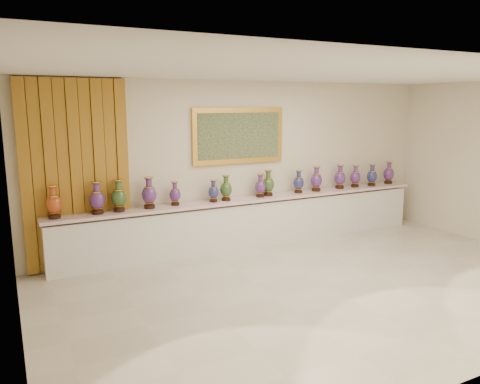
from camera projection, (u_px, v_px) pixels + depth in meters
The scene contains 19 objects.
ground at pixel (327, 286), 6.76m from camera, with size 8.00×8.00×0.00m, color beige.
room at pixel (106, 168), 7.45m from camera, with size 8.00×8.00×8.00m.
counter at pixel (252, 222), 8.66m from camera, with size 7.28×0.48×0.90m.
vase_0 at pixel (54, 204), 6.98m from camera, with size 0.26×0.26×0.50m.
vase_1 at pixel (97, 199), 7.26m from camera, with size 0.26×0.26×0.51m.
vase_2 at pixel (119, 197), 7.43m from camera, with size 0.28×0.28×0.52m.
vase_3 at pixel (149, 194), 7.66m from camera, with size 0.25×0.25×0.52m.
vase_4 at pixel (175, 195), 7.89m from camera, with size 0.24×0.24×0.41m.
vase_5 at pixel (213, 192), 8.16m from camera, with size 0.22×0.22×0.39m.
vase_6 at pixel (226, 189), 8.26m from camera, with size 0.21×0.21×0.46m.
vase_7 at pixel (260, 187), 8.58m from camera, with size 0.26×0.26×0.43m.
vase_8 at pixel (268, 184), 8.70m from camera, with size 0.29×0.29×0.48m.
vase_9 at pixel (299, 183), 8.98m from camera, with size 0.25×0.25×0.44m.
vase_10 at pixel (316, 180), 9.16m from camera, with size 0.27×0.27×0.49m.
vase_11 at pixel (340, 178), 9.44m from camera, with size 0.23×0.23×0.49m.
vase_12 at pixel (355, 177), 9.61m from camera, with size 0.23×0.23×0.46m.
vase_13 at pixel (372, 176), 9.74m from camera, with size 0.24×0.24×0.45m.
vase_14 at pixel (389, 174), 10.01m from camera, with size 0.23×0.23×0.48m.
label_card at pixel (224, 202), 8.16m from camera, with size 0.10×0.06×0.00m, color white.
Camera 1 is at (-4.03, -5.11, 2.60)m, focal length 35.00 mm.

